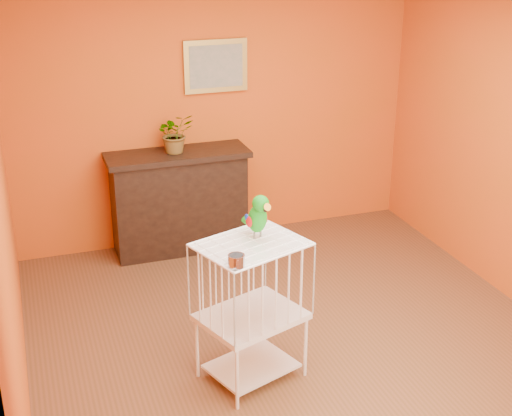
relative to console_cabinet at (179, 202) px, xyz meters
name	(u,v)px	position (x,y,z in m)	size (l,w,h in m)	color
ground	(301,347)	(0.46, -2.01, -0.50)	(4.50, 4.50, 0.00)	brown
room_shell	(306,149)	(0.46, -2.01, 1.08)	(4.50, 4.50, 4.50)	#CF4913
console_cabinet	(179,202)	(0.00, 0.00, 0.00)	(1.35, 0.49, 1.00)	black
potted_plant	(174,136)	(-0.01, 0.05, 0.65)	(0.34, 0.37, 0.29)	#26722D
framed_picture	(216,66)	(0.46, 0.20, 1.25)	(0.62, 0.04, 0.50)	#B59A40
birdcage	(251,310)	(-0.02, -2.24, 0.04)	(0.81, 0.72, 1.04)	white
feed_cup	(236,260)	(-0.21, -2.53, 0.58)	(0.11, 0.11, 0.07)	silver
parrot	(258,216)	(0.05, -2.16, 0.70)	(0.17, 0.29, 0.32)	#59544C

